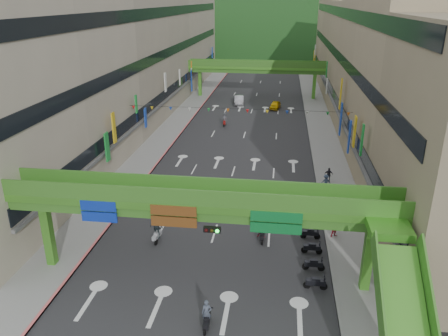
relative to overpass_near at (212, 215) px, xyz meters
The scene contains 22 objects.
road_slab 44.93m from the overpass_near, 91.20° to the left, with size 18.00×140.00×0.02m, color #28282B.
sidewalk_left 46.47m from the overpass_near, 104.97° to the left, with size 4.00×140.00×0.15m, color gray.
sidewalk_right 46.03m from the overpass_near, 77.29° to the left, with size 4.00×140.00×0.15m, color gray.
curb_left 46.02m from the overpass_near, 102.67° to the left, with size 0.20×140.00×0.18m, color #CC5959.
curb_right 45.65m from the overpass_near, 79.63° to the left, with size 0.20×140.00×0.18m, color gray.
building_row_left 49.02m from the overpass_near, 114.00° to the left, with size 12.80×95.00×19.00m.
building_row_right 48.30m from the overpass_near, 68.03° to the left, with size 12.80×95.00×19.00m.
overpass_near is the anchor object (origin of this frame).
overpass_far 59.63m from the overpass_near, 90.90° to the left, with size 28.00×2.20×7.10m.
hill_left 155.52m from the overpass_near, 95.88° to the left, with size 168.00×140.00×112.00m, color #1C4419.
hill_right 176.35m from the overpass_near, 82.15° to the left, with size 208.00×176.00×128.00m, color #1C4419.
bunting_string 24.65m from the overpass_near, 92.17° to the left, with size 26.00×0.36×0.47m.
scooter_rider_near 6.16m from the overpass_near, 85.91° to the right, with size 0.61×1.60×1.93m.
scooter_rider_mid 7.83m from the overpass_near, 62.91° to the left, with size 0.92×1.60×2.20m.
scooter_rider_left 8.22m from the overpass_near, 137.79° to the left, with size 1.13×1.60×2.21m.
scooter_rider_far 39.33m from the overpass_near, 96.38° to the left, with size 0.82×1.60×1.98m.
parked_scooter_row 9.51m from the overpass_near, 33.91° to the left, with size 1.60×9.35×1.08m.
car_silver 54.01m from the overpass_near, 93.85° to the left, with size 1.63×4.68×1.54m, color #A8A8B0.
car_yellow 51.03m from the overpass_near, 86.62° to the left, with size 1.59×3.96×1.35m, color gold.
pedestrian_red 12.25m from the overpass_near, 39.07° to the left, with size 0.76×0.59×1.56m, color #AB2636.
pedestrian_dark 21.35m from the overpass_near, 63.54° to the left, with size 0.90×0.38×1.54m, color black.
pedestrian_blue 19.51m from the overpass_near, 62.18° to the left, with size 0.71×0.46×1.52m, color #2F3E55.
Camera 1 is at (4.95, -19.21, 18.20)m, focal length 35.00 mm.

